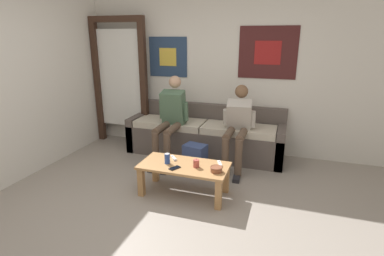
{
  "coord_description": "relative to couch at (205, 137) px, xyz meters",
  "views": [
    {
      "loc": [
        1.2,
        -2.39,
        1.84
      ],
      "look_at": [
        0.03,
        1.15,
        0.69
      ],
      "focal_mm": 28.0,
      "sensor_mm": 36.0,
      "label": 1
    }
  ],
  "objects": [
    {
      "name": "ceramic_bowl",
      "position": [
        0.53,
        -1.39,
        0.12
      ],
      "size": [
        0.14,
        0.14,
        0.06
      ],
      "color": "brown",
      "rests_on": "coffee_table"
    },
    {
      "name": "game_controller_near_left",
      "position": [
        0.52,
        -1.18,
        0.1
      ],
      "size": [
        0.09,
        0.15,
        0.03
      ],
      "color": "white",
      "rests_on": "coffee_table"
    },
    {
      "name": "backpack",
      "position": [
        0.06,
        -0.72,
        -0.1
      ],
      "size": [
        0.33,
        0.29,
        0.41
      ],
      "color": "navy",
      "rests_on": "ground_plane"
    },
    {
      "name": "drink_can_blue",
      "position": [
        -0.08,
        -1.35,
        0.15
      ],
      "size": [
        0.07,
        0.07,
        0.12
      ],
      "color": "#28479E",
      "rests_on": "coffee_table"
    },
    {
      "name": "ground_plane",
      "position": [
        0.03,
        -1.99,
        -0.29
      ],
      "size": [
        18.0,
        18.0,
        0.0
      ],
      "primitive_type": "plane",
      "color": "gray"
    },
    {
      "name": "wall_back",
      "position": [
        0.03,
        0.35,
        0.98
      ],
      "size": [
        10.0,
        0.07,
        2.55
      ],
      "color": "silver",
      "rests_on": "ground_plane"
    },
    {
      "name": "door_frame",
      "position": [
        -1.56,
        0.13,
        0.91
      ],
      "size": [
        1.0,
        0.1,
        2.15
      ],
      "color": "#382319",
      "rests_on": "ground_plane"
    },
    {
      "name": "cell_phone",
      "position": [
        0.05,
        -1.45,
        0.09
      ],
      "size": [
        0.12,
        0.15,
        0.01
      ],
      "color": "black",
      "rests_on": "coffee_table"
    },
    {
      "name": "coffee_table",
      "position": [
        0.12,
        -1.32,
        0.02
      ],
      "size": [
        1.05,
        0.51,
        0.38
      ],
      "color": "#B27F4C",
      "rests_on": "ground_plane"
    },
    {
      "name": "couch",
      "position": [
        0.0,
        0.0,
        0.0
      ],
      "size": [
        2.47,
        0.68,
        0.77
      ],
      "color": "#564C47",
      "rests_on": "ground_plane"
    },
    {
      "name": "pillar_candle",
      "position": [
        0.28,
        -1.34,
        0.14
      ],
      "size": [
        0.07,
        0.07,
        0.1
      ],
      "color": "#B24C42",
      "rests_on": "coffee_table"
    },
    {
      "name": "game_controller_near_right",
      "position": [
        -0.06,
        -1.2,
        0.1
      ],
      "size": [
        0.12,
        0.13,
        0.03
      ],
      "color": "white",
      "rests_on": "coffee_table"
    },
    {
      "name": "person_seated_teen",
      "position": [
        0.57,
        -0.34,
        0.36
      ],
      "size": [
        0.47,
        0.87,
        1.17
      ],
      "color": "brown",
      "rests_on": "ground_plane"
    },
    {
      "name": "person_seated_adult",
      "position": [
        -0.43,
        -0.37,
        0.4
      ],
      "size": [
        0.47,
        0.86,
        1.27
      ],
      "color": "brown",
      "rests_on": "ground_plane"
    }
  ]
}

